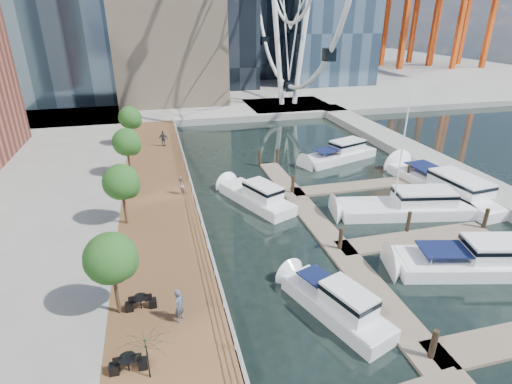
{
  "coord_description": "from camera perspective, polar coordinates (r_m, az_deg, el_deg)",
  "views": [
    {
      "loc": [
        -8.62,
        -13.67,
        15.15
      ],
      "look_at": [
        -1.83,
        12.75,
        3.0
      ],
      "focal_mm": 28.0,
      "sensor_mm": 36.0,
      "label": 1
    }
  ],
  "objects": [
    {
      "name": "railing",
      "position": [
        31.84,
        -8.49,
        -1.61
      ],
      "size": [
        0.1,
        60.0,
        1.05
      ],
      "primitive_type": null,
      "color": "white",
      "rests_on": "boardwalk"
    },
    {
      "name": "street_trees",
      "position": [
        29.85,
        -18.73,
        1.34
      ],
      "size": [
        2.6,
        42.6,
        4.6
      ],
      "color": "#3F2B1C",
      "rests_on": "ground"
    },
    {
      "name": "seawall",
      "position": [
        32.3,
        -8.21,
        -3.23
      ],
      "size": [
        0.25,
        60.0,
        1.0
      ],
      "primitive_type": "cube",
      "color": "#595954",
      "rests_on": "ground"
    },
    {
      "name": "ground",
      "position": [
        22.15,
        13.74,
        -20.01
      ],
      "size": [
        520.0,
        520.0,
        0.0
      ],
      "primitive_type": "plane",
      "color": "black",
      "rests_on": "ground"
    },
    {
      "name": "boardwalk",
      "position": [
        32.2,
        -13.52,
        -3.78
      ],
      "size": [
        6.0,
        60.0,
        1.0
      ],
      "primitive_type": "cube",
      "color": "brown",
      "rests_on": "ground"
    },
    {
      "name": "breakwater",
      "position": [
        46.55,
        24.59,
        3.43
      ],
      "size": [
        4.0,
        60.0,
        1.0
      ],
      "primitive_type": "cube",
      "color": "gray",
      "rests_on": "ground"
    },
    {
      "name": "yacht_foreground",
      "position": [
        30.04,
        28.93,
        -9.66
      ],
      "size": [
        11.94,
        5.77,
        2.15
      ],
      "primitive_type": null,
      "rotation": [
        0.0,
        0.0,
        1.33
      ],
      "color": "white",
      "rests_on": "ground"
    },
    {
      "name": "land_far",
      "position": [
        116.91,
        -10.51,
        16.43
      ],
      "size": [
        200.0,
        114.0,
        1.0
      ],
      "primitive_type": "cube",
      "color": "gray",
      "rests_on": "ground"
    },
    {
      "name": "floating_docks",
      "position": [
        32.39,
        18.36,
        -4.23
      ],
      "size": [
        16.0,
        34.0,
        2.6
      ],
      "color": "#6D6051",
      "rests_on": "ground"
    },
    {
      "name": "pedestrian_near",
      "position": [
        20.96,
        -10.87,
        -15.63
      ],
      "size": [
        0.75,
        0.8,
        1.85
      ],
      "primitive_type": "imported",
      "rotation": [
        0.0,
        0.0,
        0.95
      ],
      "color": "#4A4F63",
      "rests_on": "boardwalk"
    },
    {
      "name": "moored_yachts",
      "position": [
        35.24,
        19.72,
        -2.98
      ],
      "size": [
        22.97,
        36.48,
        11.5
      ],
      "color": "white",
      "rests_on": "ground"
    },
    {
      "name": "pedestrian_far",
      "position": [
        48.12,
        -13.08,
        7.43
      ],
      "size": [
        1.17,
        0.83,
        1.85
      ],
      "primitive_type": "imported",
      "rotation": [
        0.0,
        0.0,
        2.75
      ],
      "color": "#393D47",
      "rests_on": "boardwalk"
    },
    {
      "name": "pier",
      "position": [
        70.98,
        4.59,
        12.02
      ],
      "size": [
        14.0,
        12.0,
        1.0
      ],
      "primitive_type": "cube",
      "color": "gray",
      "rests_on": "ground"
    },
    {
      "name": "pedestrian_mid",
      "position": [
        34.64,
        -10.74,
        0.89
      ],
      "size": [
        0.93,
        0.97,
        1.58
      ],
      "primitive_type": "imported",
      "rotation": [
        0.0,
        0.0,
        -2.18
      ],
      "color": "gray",
      "rests_on": "boardwalk"
    }
  ]
}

